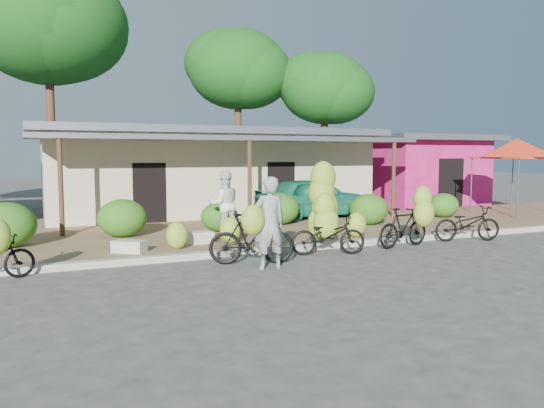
{
  "coord_description": "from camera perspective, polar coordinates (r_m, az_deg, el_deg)",
  "views": [
    {
      "loc": [
        -6.23,
        -9.57,
        2.38
      ],
      "look_at": [
        -1.1,
        1.9,
        1.2
      ],
      "focal_mm": 35.0,
      "sensor_mm": 36.0,
      "label": 1
    }
  ],
  "objects": [
    {
      "name": "sack_far",
      "position": [
        12.7,
        -15.1,
        -4.43
      ],
      "size": [
        0.82,
        0.77,
        0.28
      ],
      "primitive_type": "cube",
      "rotation": [
        0.0,
        0.0,
        -0.68
      ],
      "color": "beige",
      "rests_on": "sidewalk"
    },
    {
      "name": "curb",
      "position": [
        13.34,
        4.15,
        -4.6
      ],
      "size": [
        60.0,
        0.25,
        0.15
      ],
      "primitive_type": "cube",
      "color": "#A8A399",
      "rests_on": "ground"
    },
    {
      "name": "ground",
      "position": [
        11.67,
        8.83,
        -6.47
      ],
      "size": [
        100.0,
        100.0,
        0.0
      ],
      "primitive_type": "plane",
      "color": "#403E3C",
      "rests_on": "ground"
    },
    {
      "name": "hedge_1",
      "position": [
        15.07,
        -15.81,
        -1.46
      ],
      "size": [
        1.34,
        1.2,
        1.04
      ],
      "primitive_type": "ellipsoid",
      "color": "#2D6015",
      "rests_on": "sidewalk"
    },
    {
      "name": "sidewalk",
      "position": [
        16.02,
        -0.94,
        -2.96
      ],
      "size": [
        60.0,
        6.0,
        0.12
      ],
      "primitive_type": "cube",
      "color": "olive",
      "rests_on": "ground"
    },
    {
      "name": "tree_far_center",
      "position": [
        26.34,
        -23.47,
        17.68
      ],
      "size": [
        6.69,
        6.69,
        10.76
      ],
      "color": "#513220",
      "rests_on": "ground"
    },
    {
      "name": "shop_pink",
      "position": [
        26.52,
        15.06,
        3.65
      ],
      "size": [
        6.0,
        6.0,
        3.25
      ],
      "color": "#CE1F87",
      "rests_on": "ground"
    },
    {
      "name": "tree_near_right",
      "position": [
        27.93,
        5.23,
        12.49
      ],
      "size": [
        4.72,
        4.57,
        7.61
      ],
      "color": "#513220",
      "rests_on": "ground"
    },
    {
      "name": "sack_near",
      "position": [
        13.61,
        -8.16,
        -3.61
      ],
      "size": [
        0.87,
        0.44,
        0.3
      ],
      "primitive_type": "cube",
      "rotation": [
        0.0,
        0.0,
        0.04
      ],
      "color": "beige",
      "rests_on": "sidewalk"
    },
    {
      "name": "hedge_3",
      "position": [
        17.08,
        0.79,
        -0.5
      ],
      "size": [
        1.32,
        1.19,
        1.03
      ],
      "primitive_type": "ellipsoid",
      "color": "#2D6015",
      "rests_on": "sidewalk"
    },
    {
      "name": "bike_center",
      "position": [
        12.86,
        5.73,
        -1.35
      ],
      "size": [
        1.88,
        1.38,
        2.22
      ],
      "rotation": [
        0.0,
        0.0,
        1.29
      ],
      "color": "black",
      "rests_on": "ground"
    },
    {
      "name": "bike_left",
      "position": [
        11.42,
        -2.21,
        -3.56
      ],
      "size": [
        1.91,
        1.37,
        1.37
      ],
      "rotation": [
        0.0,
        0.0,
        1.24
      ],
      "color": "black",
      "rests_on": "ground"
    },
    {
      "name": "vendor",
      "position": [
        10.97,
        -0.29,
        -2.06
      ],
      "size": [
        0.71,
        0.47,
        1.93
      ],
      "primitive_type": "imported",
      "rotation": [
        0.0,
        0.0,
        3.12
      ],
      "color": "gray",
      "rests_on": "ground"
    },
    {
      "name": "loose_banana_b",
      "position": [
        13.52,
        -4.51,
        -2.82
      ],
      "size": [
        0.54,
        0.46,
        0.68
      ],
      "primitive_type": "ellipsoid",
      "color": "#A4BB2E",
      "rests_on": "sidewalk"
    },
    {
      "name": "tree_center_right",
      "position": [
        28.22,
        -4.16,
        14.45
      ],
      "size": [
        5.23,
        5.12,
        8.79
      ],
      "color": "#513220",
      "rests_on": "ground"
    },
    {
      "name": "hedge_4",
      "position": [
        17.33,
        10.39,
        -0.55
      ],
      "size": [
        1.28,
        1.15,
        1.0
      ],
      "primitive_type": "ellipsoid",
      "color": "#2D6015",
      "rests_on": "sidewalk"
    },
    {
      "name": "bystander",
      "position": [
        14.62,
        -5.15,
        0.01
      ],
      "size": [
        0.93,
        0.76,
        1.8
      ],
      "primitive_type": "imported",
      "rotation": [
        0.0,
        0.0,
        3.05
      ],
      "color": "white",
      "rests_on": "sidewalk"
    },
    {
      "name": "loose_banana_a",
      "position": [
        12.88,
        -10.17,
        -3.34
      ],
      "size": [
        0.53,
        0.45,
        0.66
      ],
      "primitive_type": "ellipsoid",
      "color": "#A4BB2E",
      "rests_on": "sidewalk"
    },
    {
      "name": "loose_banana_c",
      "position": [
        14.71,
        9.08,
        -2.18
      ],
      "size": [
        0.55,
        0.47,
        0.69
      ],
      "primitive_type": "ellipsoid",
      "color": "#A4BB2E",
      "rests_on": "sidewalk"
    },
    {
      "name": "shop_main",
      "position": [
        21.44,
        -7.21,
        3.57
      ],
      "size": [
        13.0,
        8.5,
        3.35
      ],
      "color": "beige",
      "rests_on": "ground"
    },
    {
      "name": "hedge_0",
      "position": [
        14.34,
        -26.74,
        -2.03
      ],
      "size": [
        1.43,
        1.28,
        1.11
      ],
      "primitive_type": "ellipsoid",
      "color": "#2D6015",
      "rests_on": "sidewalk"
    },
    {
      "name": "hedge_2",
      "position": [
        15.62,
        -5.66,
        -1.38
      ],
      "size": [
        1.11,
        1.0,
        0.87
      ],
      "primitive_type": "ellipsoid",
      "color": "#2D6015",
      "rests_on": "sidewalk"
    },
    {
      "name": "bike_far_right",
      "position": [
        15.5,
        20.27,
        -2.0
      ],
      "size": [
        1.94,
        1.17,
        0.97
      ],
      "rotation": [
        0.0,
        0.0,
        1.26
      ],
      "color": "black",
      "rests_on": "ground"
    },
    {
      "name": "bike_right",
      "position": [
        13.87,
        14.45,
        -1.93
      ],
      "size": [
        1.76,
        1.25,
        1.61
      ],
      "rotation": [
        0.0,
        0.0,
        1.74
      ],
      "color": "black",
      "rests_on": "ground"
    },
    {
      "name": "red_canopy",
      "position": [
        22.16,
        24.81,
        5.47
      ],
      "size": [
        3.5,
        3.5,
        2.86
      ],
      "color": "#59595E",
      "rests_on": "sidewalk"
    },
    {
      "name": "hedge_5",
      "position": [
        20.04,
        17.97,
        -0.12
      ],
      "size": [
        1.11,
        1.0,
        0.87
      ],
      "primitive_type": "ellipsoid",
      "color": "#2D6015",
      "rests_on": "sidewalk"
    },
    {
      "name": "teal_van",
      "position": [
        18.94,
        4.51,
        0.71
      ],
      "size": [
        4.31,
        1.82,
        1.46
      ],
      "primitive_type": "imported",
      "rotation": [
        0.0,
        0.0,
        1.6
      ],
      "color": "#1B7A59",
      "rests_on": "sidewalk"
    }
  ]
}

